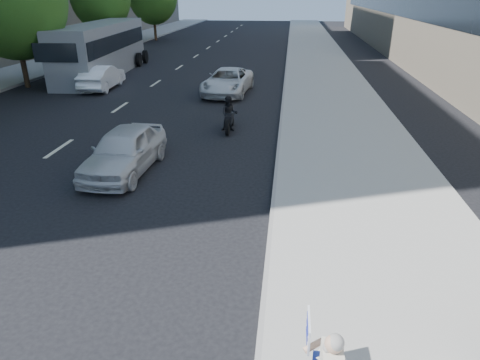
# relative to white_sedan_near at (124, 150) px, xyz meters

# --- Properties ---
(ground) EXTENTS (160.00, 160.00, 0.00)m
(ground) POSITION_rel_white_sedan_near_xyz_m (3.30, -6.23, -0.70)
(ground) COLOR black
(ground) RESTS_ON ground
(near_sidewalk) EXTENTS (5.00, 120.00, 0.15)m
(near_sidewalk) POSITION_rel_white_sedan_near_xyz_m (7.30, 13.77, -0.63)
(near_sidewalk) COLOR #A3A198
(near_sidewalk) RESTS_ON ground
(far_sidewalk) EXTENTS (4.50, 120.00, 0.15)m
(far_sidewalk) POSITION_rel_white_sedan_near_xyz_m (-13.45, 13.77, -0.63)
(far_sidewalk) COLOR #A3A198
(far_sidewalk) RESTS_ON ground
(white_sedan_near) EXTENTS (1.86, 4.20, 1.40)m
(white_sedan_near) POSITION_rel_white_sedan_near_xyz_m (0.00, 0.00, 0.00)
(white_sedan_near) COLOR silver
(white_sedan_near) RESTS_ON ground
(white_sedan_mid) EXTENTS (1.63, 4.19, 1.36)m
(white_sedan_mid) POSITION_rel_white_sedan_near_xyz_m (-5.79, 11.86, -0.02)
(white_sedan_mid) COLOR white
(white_sedan_mid) RESTS_ON ground
(white_sedan_far) EXTENTS (2.62, 5.03, 1.35)m
(white_sedan_far) POSITION_rel_white_sedan_near_xyz_m (1.65, 11.43, -0.03)
(white_sedan_far) COLOR silver
(white_sedan_far) RESTS_ON ground
(motorcycle) EXTENTS (0.72, 2.05, 1.42)m
(motorcycle) POSITION_rel_white_sedan_near_xyz_m (2.68, 4.66, -0.07)
(motorcycle) COLOR black
(motorcycle) RESTS_ON ground
(bus) EXTENTS (3.42, 12.21, 3.30)m
(bus) POSITION_rel_white_sedan_near_xyz_m (-7.54, 16.38, 0.93)
(bus) COLOR gray
(bus) RESTS_ON ground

